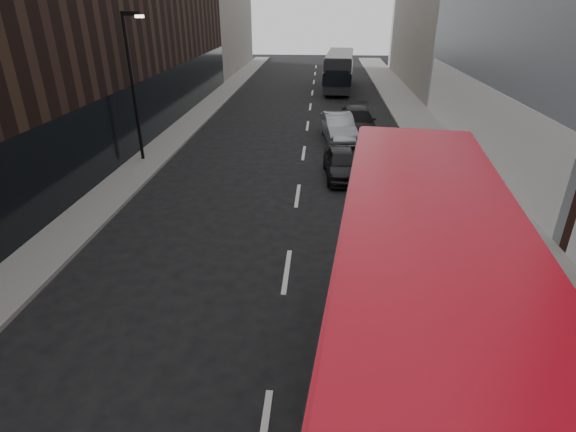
% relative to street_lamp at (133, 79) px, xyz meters
% --- Properties ---
extents(sidewalk_right, '(3.00, 80.00, 0.15)m').
position_rel_street_lamp_xyz_m(sidewalk_right, '(15.72, 7.00, -4.11)').
color(sidewalk_right, slate).
rests_on(sidewalk_right, ground).
extents(sidewalk_left, '(2.00, 80.00, 0.15)m').
position_rel_street_lamp_xyz_m(sidewalk_left, '(0.22, 7.00, -4.11)').
color(sidewalk_left, slate).
rests_on(sidewalk_left, ground).
extents(building_left_mid, '(5.00, 24.00, 14.00)m').
position_rel_street_lamp_xyz_m(building_left_mid, '(-3.28, 12.00, 2.82)').
color(building_left_mid, black).
rests_on(building_left_mid, ground).
extents(building_left_far, '(5.00, 20.00, 13.00)m').
position_rel_street_lamp_xyz_m(building_left_far, '(-3.28, 34.00, 2.32)').
color(building_left_far, slate).
rests_on(building_left_far, ground).
extents(street_lamp, '(1.06, 0.22, 7.00)m').
position_rel_street_lamp_xyz_m(street_lamp, '(0.00, 0.00, 0.00)').
color(street_lamp, black).
rests_on(street_lamp, sidewalk_left).
extents(red_bus, '(4.12, 12.05, 4.78)m').
position_rel_street_lamp_xyz_m(red_bus, '(10.76, -16.45, -1.53)').
color(red_bus, '#AD0A1A').
rests_on(red_bus, ground).
extents(grey_bus, '(3.07, 10.35, 3.31)m').
position_rel_street_lamp_xyz_m(grey_bus, '(10.64, 21.98, -2.41)').
color(grey_bus, black).
rests_on(grey_bus, ground).
extents(car_a, '(1.90, 4.10, 1.36)m').
position_rel_street_lamp_xyz_m(car_a, '(10.17, -1.55, -3.50)').
color(car_a, black).
rests_on(car_a, ground).
extents(car_b, '(2.25, 4.86, 1.54)m').
position_rel_street_lamp_xyz_m(car_b, '(10.16, 4.84, -3.41)').
color(car_b, gray).
rests_on(car_b, ground).
extents(car_c, '(2.38, 5.48, 1.57)m').
position_rel_street_lamp_xyz_m(car_c, '(11.34, 6.18, -3.39)').
color(car_c, black).
rests_on(car_c, ground).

